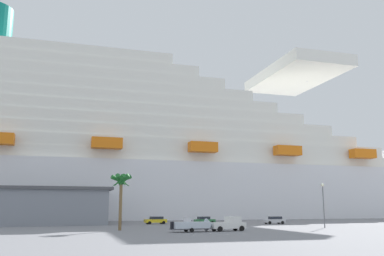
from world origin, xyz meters
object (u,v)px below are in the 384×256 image
at_px(street_lamp, 323,199).
at_px(parked_car_yellow_taxi, 156,220).
at_px(pickup_truck, 229,224).
at_px(parked_car_silver_sedan, 275,220).
at_px(palm_tree, 121,184).
at_px(small_boat_on_trailer, 195,225).
at_px(parked_car_green_wagon, 204,220).
at_px(cruise_ship, 93,156).

bearing_deg(street_lamp, parked_car_yellow_taxi, 139.49).
xyz_separation_m(pickup_truck, parked_car_silver_sedan, (17.92, 22.33, -0.21)).
distance_m(palm_tree, parked_car_silver_sedan, 38.40).
xyz_separation_m(small_boat_on_trailer, parked_car_silver_sedan, (23.51, 23.34, -0.13)).
height_order(small_boat_on_trailer, palm_tree, palm_tree).
bearing_deg(parked_car_silver_sedan, palm_tree, -154.08).
distance_m(palm_tree, street_lamp, 35.79).
bearing_deg(palm_tree, street_lamp, -0.92).
height_order(small_boat_on_trailer, parked_car_green_wagon, small_boat_on_trailer).
xyz_separation_m(palm_tree, street_lamp, (35.71, -0.58, -2.22)).
bearing_deg(palm_tree, cruise_ship, 93.76).
bearing_deg(pickup_truck, parked_car_green_wagon, 83.01).
relative_size(palm_tree, parked_car_silver_sedan, 1.97).
bearing_deg(street_lamp, parked_car_silver_sedan, 95.58).
relative_size(small_boat_on_trailer, parked_car_green_wagon, 1.75).
relative_size(cruise_ship, small_boat_on_trailer, 35.61).
bearing_deg(palm_tree, parked_car_silver_sedan, 25.92).
height_order(small_boat_on_trailer, street_lamp, street_lamp).
relative_size(palm_tree, street_lamp, 1.15).
xyz_separation_m(cruise_ship, parked_car_green_wagon, (23.28, -42.39, -18.04)).
height_order(street_lamp, parked_car_silver_sedan, street_lamp).
xyz_separation_m(palm_tree, parked_car_yellow_taxi, (9.20, 22.08, -6.47)).
relative_size(parked_car_yellow_taxi, parked_car_silver_sedan, 1.07).
bearing_deg(cruise_ship, parked_car_silver_sedan, -49.91).
distance_m(street_lamp, parked_car_yellow_taxi, 35.13).
height_order(palm_tree, street_lamp, palm_tree).
bearing_deg(parked_car_yellow_taxi, parked_car_silver_sedan, -12.55).
height_order(pickup_truck, parked_car_yellow_taxi, pickup_truck).
distance_m(small_boat_on_trailer, street_lamp, 26.26).
relative_size(small_boat_on_trailer, street_lamp, 0.99).
relative_size(pickup_truck, palm_tree, 0.65).
bearing_deg(parked_car_silver_sedan, cruise_ship, 130.09).
distance_m(parked_car_silver_sedan, parked_car_green_wagon, 15.10).
bearing_deg(parked_car_green_wagon, palm_tree, -134.71).
distance_m(street_lamp, parked_car_silver_sedan, 17.72).
bearing_deg(parked_car_green_wagon, small_boat_on_trailer, -108.34).
bearing_deg(parked_car_green_wagon, pickup_truck, -96.99).
xyz_separation_m(cruise_ship, small_boat_on_trailer, (14.59, -68.59, -17.91)).
distance_m(street_lamp, parked_car_green_wagon, 26.26).
bearing_deg(palm_tree, pickup_truck, -19.73).
relative_size(palm_tree, parked_car_yellow_taxi, 1.85).
bearing_deg(street_lamp, pickup_truck, -165.12).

